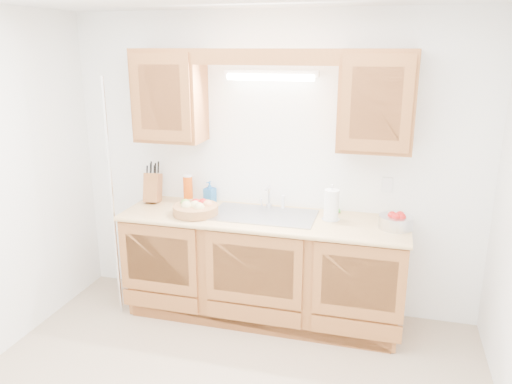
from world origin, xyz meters
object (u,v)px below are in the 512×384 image
(fruit_basket, at_px, (196,208))
(paper_towel, at_px, (331,205))
(knife_block, at_px, (153,187))
(apple_bowl, at_px, (396,221))

(fruit_basket, xyz_separation_m, paper_towel, (1.08, 0.14, 0.07))
(knife_block, height_order, paper_towel, knife_block)
(fruit_basket, relative_size, knife_block, 1.11)
(paper_towel, xyz_separation_m, apple_bowl, (0.49, -0.05, -0.07))
(paper_towel, bearing_deg, knife_block, 176.69)
(paper_towel, bearing_deg, fruit_basket, -172.65)
(fruit_basket, relative_size, apple_bowl, 1.38)
(apple_bowl, bearing_deg, fruit_basket, -176.90)
(paper_towel, bearing_deg, apple_bowl, -6.29)
(fruit_basket, bearing_deg, paper_towel, 7.35)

